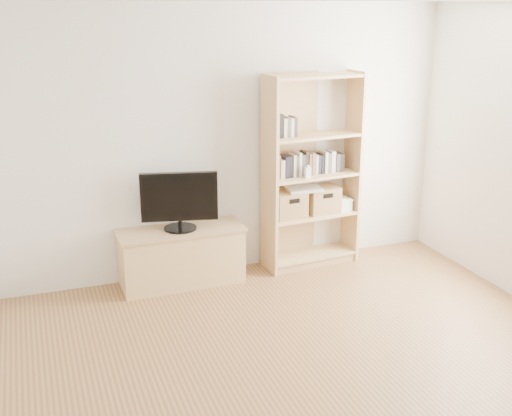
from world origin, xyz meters
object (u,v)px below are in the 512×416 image
television (179,201)px  basket_right (321,199)px  tv_stand (181,257)px  baby_monitor (308,173)px  basket_left (289,204)px  bookshelf (312,172)px  laptop (304,189)px

television → basket_right: 1.50m
tv_stand → television: bearing=0.0°
tv_stand → baby_monitor: 1.47m
tv_stand → television: (0.00, 0.00, 0.57)m
television → basket_left: size_ratio=2.25×
bookshelf → basket_left: bearing=-178.8°
tv_stand → bookshelf: bookshelf is taller
tv_stand → laptop: 1.39m
baby_monitor → laptop: baby_monitor is taller
basket_right → bookshelf: bearing=179.1°
baby_monitor → basket_left: (-0.16, 0.09, -0.33)m
basket_right → baby_monitor: bearing=-153.9°
basket_right → television: bearing=178.4°
television → bookshelf: bearing=14.2°
basket_left → television: bearing=176.9°
bookshelf → baby_monitor: bookshelf is taller
television → basket_right: bearing=14.2°
television → basket_left: television is taller
television → basket_left: (1.11, 0.01, -0.16)m
baby_monitor → basket_right: baby_monitor is taller
basket_left → basket_right: (0.38, 0.03, 0.00)m
basket_left → laptop: laptop is taller
tv_stand → basket_right: size_ratio=3.56×
basket_right → basket_left: bearing=-178.3°
television → basket_right: (1.49, 0.05, -0.16)m
tv_stand → basket_left: 1.18m
television → tv_stand: bearing=0.0°
tv_stand → basket_left: basket_left is taller
bookshelf → baby_monitor: bearing=-135.0°
baby_monitor → tv_stand: bearing=173.6°
laptop → baby_monitor: bearing=-86.8°
tv_stand → bookshelf: bearing=0.7°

